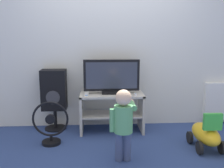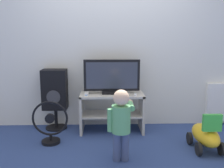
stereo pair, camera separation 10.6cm
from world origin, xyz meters
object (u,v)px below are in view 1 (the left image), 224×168
object	(u,v)px
remote_primary	(135,95)
ride_on_toy	(206,134)
game_console	(87,94)
radiator	(223,101)
child	(123,119)
speaker_tower	(54,92)
television	(112,77)
floor_fan	(51,125)

from	to	relation	value
remote_primary	ride_on_toy	size ratio (longest dim) A/B	0.23
game_console	radiator	size ratio (longest dim) A/B	0.27
child	ride_on_toy	size ratio (longest dim) A/B	1.41
speaker_tower	ride_on_toy	size ratio (longest dim) A/B	1.56
ride_on_toy	remote_primary	bearing A→B (deg)	145.71
television	radiator	distance (m)	1.90
child	speaker_tower	bearing A→B (deg)	131.90
game_console	speaker_tower	xyz separation A→B (m)	(-0.49, 0.21, -0.00)
floor_fan	radiator	world-z (taller)	radiator
ride_on_toy	radiator	distance (m)	1.15
television	floor_fan	xyz separation A→B (m)	(-0.83, -0.44, -0.56)
television	ride_on_toy	size ratio (longest dim) A/B	1.39
television	remote_primary	xyz separation A→B (m)	(0.33, -0.15, -0.23)
game_console	floor_fan	world-z (taller)	game_console
game_console	floor_fan	size ratio (longest dim) A/B	0.31
television	speaker_tower	bearing A→B (deg)	172.97
speaker_tower	radiator	size ratio (longest dim) A/B	1.37
speaker_tower	floor_fan	xyz separation A→B (m)	(0.03, -0.55, -0.33)
game_console	ride_on_toy	world-z (taller)	game_console
child	radiator	xyz separation A→B (m)	(1.75, 1.15, -0.13)
ride_on_toy	radiator	bearing A→B (deg)	53.29
speaker_tower	television	bearing A→B (deg)	-7.03
game_console	radiator	bearing A→B (deg)	8.23
child	radiator	world-z (taller)	child
television	child	distance (m)	1.00
remote_primary	child	world-z (taller)	child
child	game_console	bearing A→B (deg)	118.00
television	remote_primary	size ratio (longest dim) A/B	6.14
television	speaker_tower	world-z (taller)	television
game_console	ride_on_toy	bearing A→B (deg)	-21.54
television	radiator	xyz separation A→B (m)	(1.83, 0.21, -0.45)
floor_fan	ride_on_toy	size ratio (longest dim) A/B	0.98
floor_fan	remote_primary	bearing A→B (deg)	14.33
remote_primary	child	distance (m)	0.84
television	remote_primary	bearing A→B (deg)	-23.76
child	floor_fan	bearing A→B (deg)	151.36
television	game_console	bearing A→B (deg)	-163.74
television	radiator	bearing A→B (deg)	6.58
remote_primary	ride_on_toy	world-z (taller)	remote_primary
game_console	radiator	world-z (taller)	radiator
speaker_tower	remote_primary	bearing A→B (deg)	-11.97
speaker_tower	ride_on_toy	distance (m)	2.20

